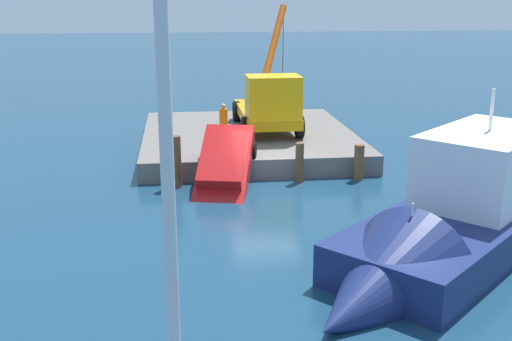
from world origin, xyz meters
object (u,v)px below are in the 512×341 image
dock_worker (224,124)px  salvaged_car (223,171)px  moored_yacht (447,237)px  crane_truck (269,103)px

dock_worker → salvaged_car: dock_worker is taller
salvaged_car → moored_yacht: 8.83m
moored_yacht → salvaged_car: bearing=-141.0°
crane_truck → salvaged_car: size_ratio=1.86×
dock_worker → moored_yacht: bearing=26.9°
crane_truck → moored_yacht: bearing=13.5°
crane_truck → dock_worker: crane_truck is taller
dock_worker → salvaged_car: (3.57, -0.28, -1.01)m
crane_truck → moored_yacht: (12.71, 3.05, -1.57)m
crane_truck → salvaged_car: bearing=-23.2°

